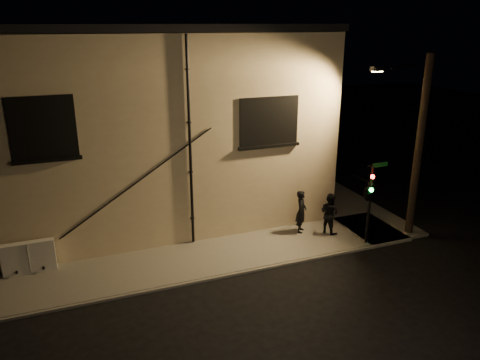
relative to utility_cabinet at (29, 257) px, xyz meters
name	(u,v)px	position (x,y,z in m)	size (l,w,h in m)	color
ground	(261,269)	(8.06, -2.70, -0.72)	(90.00, 90.00, 0.00)	black
sidewalk	(247,220)	(9.29, 1.69, -0.66)	(21.00, 16.00, 0.12)	slate
building	(134,117)	(5.06, 6.29, 3.68)	(16.20, 12.23, 8.80)	beige
utility_cabinet	(29,257)	(0.00, 0.00, 0.00)	(1.83, 0.31, 1.20)	silver
pedestrian_a	(301,211)	(10.95, -0.45, 0.34)	(0.69, 0.45, 1.89)	black
pedestrian_b	(329,213)	(12.06, -0.97, 0.30)	(0.88, 0.68, 1.80)	black
traffic_signal	(368,192)	(12.79, -2.51, 1.72)	(1.20, 2.01, 3.44)	black
streetlamp_pole	(417,144)	(15.30, -2.14, 3.34)	(2.05, 1.40, 7.73)	black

